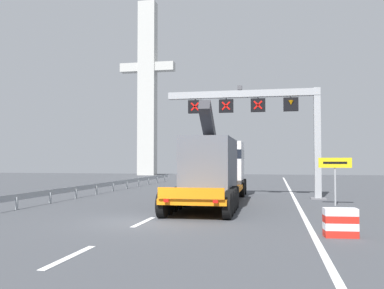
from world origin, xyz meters
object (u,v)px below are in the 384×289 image
object	(u,v)px
heavy_haul_truck_orange	(216,167)
crash_barrier_striped	(340,223)
bridge_pylon_distant	(147,86)
overhead_lane_gantry	(264,112)
exit_sign_yellow	(335,169)

from	to	relation	value
heavy_haul_truck_orange	crash_barrier_striped	world-z (taller)	heavy_haul_truck_orange
crash_barrier_striped	bridge_pylon_distant	size ratio (longest dim) A/B	0.04
overhead_lane_gantry	bridge_pylon_distant	bearing A→B (deg)	117.35
heavy_haul_truck_orange	bridge_pylon_distant	bearing A→B (deg)	112.61
heavy_haul_truck_orange	bridge_pylon_distant	xyz separation A→B (m)	(-16.93, 40.64, 12.59)
crash_barrier_striped	bridge_pylon_distant	xyz separation A→B (m)	(-22.27, 51.13, 14.13)
crash_barrier_striped	exit_sign_yellow	bearing A→B (deg)	83.05
overhead_lane_gantry	crash_barrier_striped	xyz separation A→B (m)	(2.60, -13.11, -5.04)
heavy_haul_truck_orange	crash_barrier_striped	distance (m)	11.88
heavy_haul_truck_orange	bridge_pylon_distant	distance (m)	45.79
overhead_lane_gantry	crash_barrier_striped	world-z (taller)	overhead_lane_gantry
exit_sign_yellow	crash_barrier_striped	size ratio (longest dim) A/B	2.43
heavy_haul_truck_orange	crash_barrier_striped	bearing A→B (deg)	-63.03
exit_sign_yellow	overhead_lane_gantry	bearing A→B (deg)	134.98
crash_barrier_striped	overhead_lane_gantry	bearing A→B (deg)	101.23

